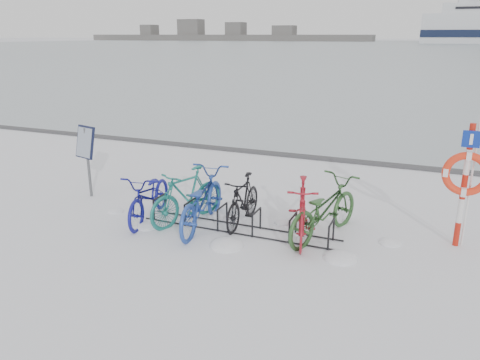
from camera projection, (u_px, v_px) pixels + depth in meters
ground at (239, 230)px, 9.16m from camera, size 900.00×900.00×0.00m
ice_sheet at (429, 47)px, 145.91m from camera, size 400.00×298.00×0.02m
quay_edge at (313, 157)px, 14.35m from camera, size 400.00×0.25×0.10m
bike_rack at (239, 221)px, 9.11m from camera, size 4.00×0.48×0.46m
info_board at (86, 146)px, 10.70m from camera, size 0.60×0.35×1.68m
lifebuoy_station at (466, 174)px, 8.04m from camera, size 0.78×0.22×4.07m
shoreline at (218, 36)px, 282.19m from camera, size 180.00×12.00×9.50m
bike_0 at (150, 194)px, 9.60m from camera, size 1.05×2.10×1.05m
bike_1 at (187, 194)px, 9.46m from camera, size 1.14×1.97×1.14m
bike_2 at (201, 198)px, 9.19m from camera, size 1.02×2.29×1.16m
bike_3 at (243, 199)px, 9.36m from camera, size 0.51×1.71×1.02m
bike_4 at (302, 209)px, 8.65m from camera, size 1.00×1.99×1.15m
bike_5 at (324, 207)px, 8.73m from camera, size 1.45×2.32×1.15m
snow_drifts at (253, 237)px, 8.83m from camera, size 6.06×1.91×0.22m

